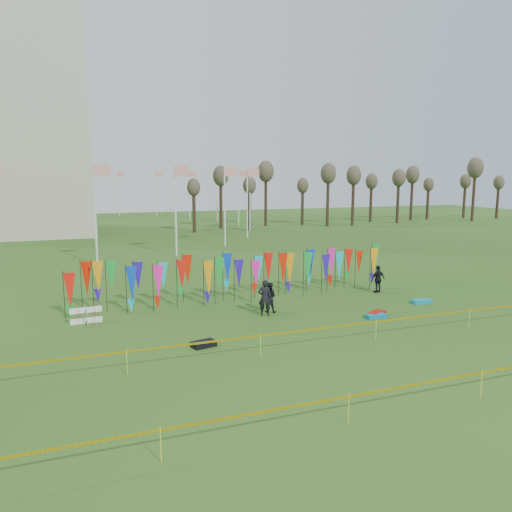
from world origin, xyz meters
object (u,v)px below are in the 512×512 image
object	(u,v)px
box_kite	(86,315)
kite_bag_black	(204,344)
person_right	(378,279)
kite_bag_turquoise	(376,316)
kite_bag_teal	(421,301)
person_left	(265,298)
kite_bag_red	(376,314)
person_mid	(269,297)

from	to	relation	value
box_kite	kite_bag_black	distance (m)	6.61
person_right	kite_bag_turquoise	size ratio (longest dim) A/B	1.65
kite_bag_black	kite_bag_teal	distance (m)	13.12
box_kite	person_left	size ratio (longest dim) A/B	0.45
kite_bag_red	box_kite	bearing A→B (deg)	164.90
kite_bag_turquoise	person_right	bearing A→B (deg)	54.69
person_right	kite_bag_turquoise	bearing A→B (deg)	48.27
kite_bag_red	person_left	bearing A→B (deg)	158.85
person_right	kite_bag_black	distance (m)	13.38
person_mid	kite_bag_red	bearing A→B (deg)	-176.33
box_kite	kite_bag_black	size ratio (longest dim) A/B	0.85
person_mid	kite_bag_turquoise	distance (m)	5.31
person_right	kite_bag_black	world-z (taller)	person_right
person_right	person_left	bearing A→B (deg)	8.91
box_kite	kite_bag_teal	world-z (taller)	box_kite
person_left	kite_bag_teal	xyz separation A→B (m)	(8.85, -0.79, -0.80)
person_mid	kite_bag_black	bearing A→B (deg)	72.43
person_left	person_mid	size ratio (longest dim) A/B	1.17
person_mid	person_right	distance (m)	7.87
kite_bag_black	kite_bag_teal	xyz separation A→B (m)	(12.86, 2.59, -0.01)
box_kite	person_mid	world-z (taller)	person_mid
box_kite	kite_bag_turquoise	distance (m)	13.76
box_kite	person_right	xyz separation A→B (m)	(16.42, 0.58, 0.40)
kite_bag_teal	kite_bag_turquoise	bearing A→B (deg)	-158.36
kite_bag_red	kite_bag_teal	xyz separation A→B (m)	(3.70, 1.20, 0.00)
kite_bag_turquoise	person_mid	bearing A→B (deg)	147.08
person_right	kite_bag_black	size ratio (longest dim) A/B	1.70
person_left	kite_bag_turquoise	bearing A→B (deg)	176.87
person_left	kite_bag_turquoise	distance (m)	5.46
person_mid	kite_bag_red	distance (m)	5.37
kite_bag_black	box_kite	bearing A→B (deg)	130.51
person_right	kite_bag_teal	world-z (taller)	person_right
box_kite	kite_bag_turquoise	world-z (taller)	box_kite
kite_bag_red	kite_bag_black	distance (m)	9.27
person_mid	kite_bag_turquoise	world-z (taller)	person_mid
person_mid	kite_bag_teal	xyz separation A→B (m)	(8.41, -1.28, -0.67)
person_mid	kite_bag_black	size ratio (longest dim) A/B	1.61
box_kite	kite_bag_black	world-z (taller)	box_kite
person_right	kite_bag_teal	xyz separation A→B (m)	(0.73, -3.01, -0.71)
person_left	kite_bag_black	world-z (taller)	person_left
kite_bag_teal	kite_bag_black	bearing A→B (deg)	-168.62
box_kite	person_left	xyz separation A→B (m)	(8.31, -1.64, 0.49)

